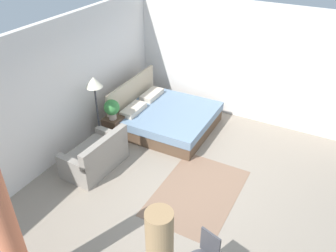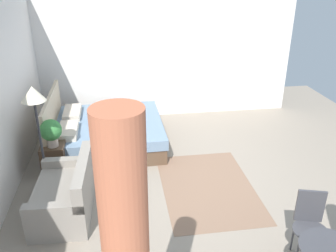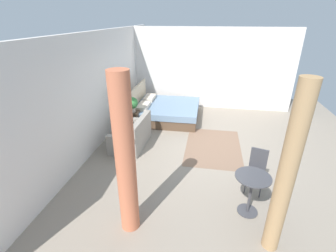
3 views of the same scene
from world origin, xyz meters
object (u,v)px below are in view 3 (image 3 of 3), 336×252
at_px(bed, 165,111).
at_px(cafe_chair_near_window, 257,167).
at_px(couch, 132,136).
at_px(potted_plant, 132,104).
at_px(nightstand, 133,119).
at_px(floor_lamp, 123,87).
at_px(balcony_table, 251,188).

distance_m(bed, cafe_chair_near_window, 4.05).
distance_m(couch, potted_plant, 1.17).
bearing_deg(bed, nightstand, 137.78).
bearing_deg(floor_lamp, balcony_table, -129.69).
bearing_deg(potted_plant, floor_lamp, 167.00).
height_order(couch, balcony_table, couch).
bearing_deg(cafe_chair_near_window, nightstand, 53.61).
xyz_separation_m(bed, balcony_table, (-3.92, -2.20, 0.25)).
distance_m(bed, balcony_table, 4.51).
bearing_deg(cafe_chair_near_window, potted_plant, 54.60).
relative_size(bed, cafe_chair_near_window, 2.41).
bearing_deg(couch, potted_plant, 15.84).
distance_m(bed, potted_plant, 1.38).
bearing_deg(couch, bed, -14.11).
height_order(couch, floor_lamp, floor_lamp).
bearing_deg(bed, cafe_chair_near_window, -143.67).
relative_size(potted_plant, balcony_table, 0.61).
bearing_deg(potted_plant, balcony_table, -134.39).
xyz_separation_m(couch, floor_lamp, (0.63, 0.37, 1.13)).
bearing_deg(balcony_table, couch, 54.62).
relative_size(bed, potted_plant, 4.52).
xyz_separation_m(nightstand, floor_lamp, (-0.47, 0.06, 1.14)).
relative_size(nightstand, balcony_table, 0.72).
bearing_deg(couch, balcony_table, -125.38).
bearing_deg(potted_plant, couch, -164.16).
relative_size(couch, balcony_table, 1.75).
bearing_deg(bed, floor_lamp, 147.40).
relative_size(bed, balcony_table, 2.76).
bearing_deg(floor_lamp, nightstand, -7.68).
distance_m(couch, floor_lamp, 1.35).
height_order(bed, balcony_table, bed).
bearing_deg(balcony_table, cafe_chair_near_window, -16.11).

